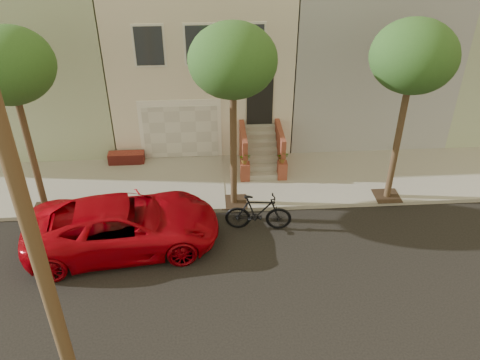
{
  "coord_description": "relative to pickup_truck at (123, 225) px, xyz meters",
  "views": [
    {
      "loc": [
        0.26,
        -10.33,
        10.28
      ],
      "look_at": [
        1.15,
        3.0,
        1.65
      ],
      "focal_mm": 37.08,
      "sensor_mm": 36.0,
      "label": 1
    }
  ],
  "objects": [
    {
      "name": "ground",
      "position": [
        2.52,
        -1.96,
        -0.82
      ],
      "size": [
        90.0,
        90.0,
        0.0
      ],
      "primitive_type": "plane",
      "color": "black",
      "rests_on": "ground"
    },
    {
      "name": "tree_mid",
      "position": [
        3.52,
        1.94,
        4.44
      ],
      "size": [
        2.7,
        2.57,
        6.3
      ],
      "color": "#2D2116",
      "rests_on": "sidewalk"
    },
    {
      "name": "tree_right",
      "position": [
        9.02,
        1.94,
        4.44
      ],
      "size": [
        2.7,
        2.57,
        6.3
      ],
      "color": "#2D2116",
      "rests_on": "sidewalk"
    },
    {
      "name": "house_row",
      "position": [
        2.53,
        9.23,
        2.83
      ],
      "size": [
        33.1,
        11.7,
        7.0
      ],
      "color": "beige",
      "rests_on": "sidewalk"
    },
    {
      "name": "sidewalk",
      "position": [
        2.52,
        3.39,
        -0.74
      ],
      "size": [
        40.0,
        3.7,
        0.15
      ],
      "primitive_type": "cube",
      "color": "gray",
      "rests_on": "ground"
    },
    {
      "name": "motorcycle",
      "position": [
        4.25,
        0.58,
        -0.16
      ],
      "size": [
        2.23,
        0.83,
        1.31
      ],
      "primitive_type": "imported",
      "rotation": [
        0.0,
        0.0,
        1.47
      ],
      "color": "black",
      "rests_on": "ground"
    },
    {
      "name": "tree_left",
      "position": [
        -2.98,
        1.94,
        4.44
      ],
      "size": [
        2.7,
        2.57,
        6.3
      ],
      "color": "#2D2116",
      "rests_on": "sidewalk"
    },
    {
      "name": "pickup_truck",
      "position": [
        0.0,
        0.0,
        0.0
      ],
      "size": [
        6.16,
        3.37,
        1.64
      ],
      "primitive_type": "imported",
      "rotation": [
        0.0,
        0.0,
        1.68
      ],
      "color": "#A1030D",
      "rests_on": "ground"
    }
  ]
}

